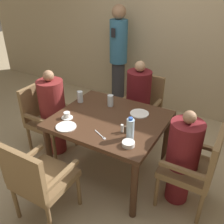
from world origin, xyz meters
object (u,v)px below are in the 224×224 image
at_px(plate_main_right, 66,127).
at_px(water_bottle, 130,129).
at_px(chair_right_side, 196,165).
at_px(bowl_small, 128,144).
at_px(diner_in_right_chair, 182,157).
at_px(teacup_with_saucer, 67,116).
at_px(chair_left_side, 46,115).
at_px(plate_main_left, 139,114).
at_px(diner_in_left_chair, 53,112).
at_px(chair_near_corner, 38,178).
at_px(glass_tall_mid, 80,97).
at_px(chair_far_side, 142,105).
at_px(standing_host, 118,55).
at_px(glass_tall_near, 110,101).
at_px(diner_in_far_chair, 138,102).

bearing_deg(plate_main_right, water_bottle, 13.37).
height_order(chair_right_side, bowl_small, chair_right_side).
xyz_separation_m(diner_in_right_chair, teacup_with_saucer, (-1.23, -0.23, 0.23)).
relative_size(chair_left_side, plate_main_left, 4.30).
xyz_separation_m(diner_in_left_chair, plate_main_right, (0.54, -0.38, 0.17)).
xyz_separation_m(chair_near_corner, plate_main_left, (0.48, 1.13, 0.25)).
relative_size(chair_right_side, bowl_small, 7.65).
distance_m(chair_right_side, chair_near_corner, 1.50).
distance_m(diner_in_right_chair, plate_main_right, 1.21).
distance_m(plate_main_left, glass_tall_mid, 0.76).
bearing_deg(bowl_small, chair_far_side, 107.89).
xyz_separation_m(standing_host, glass_tall_mid, (0.25, -1.43, -0.10)).
bearing_deg(teacup_with_saucer, water_bottle, 0.28).
distance_m(plate_main_right, glass_tall_near, 0.65).
height_order(chair_near_corner, plate_main_right, chair_near_corner).
bearing_deg(teacup_with_saucer, plate_main_left, 36.08).
xyz_separation_m(diner_in_far_chair, glass_tall_mid, (-0.51, -0.60, 0.21)).
height_order(diner_in_far_chair, plate_main_right, diner_in_far_chair).
bearing_deg(water_bottle, chair_near_corner, -131.66).
bearing_deg(diner_in_left_chair, diner_in_far_chair, 42.20).
bearing_deg(diner_in_left_chair, glass_tall_mid, 25.58).
bearing_deg(chair_far_side, water_bottle, -72.28).
distance_m(diner_in_right_chair, glass_tall_near, 1.04).
xyz_separation_m(standing_host, glass_tall_near, (0.63, -1.34, -0.10)).
bearing_deg(glass_tall_near, teacup_with_saucer, -119.05).
height_order(diner_in_left_chair, standing_host, standing_host).
height_order(chair_near_corner, bowl_small, chair_near_corner).
bearing_deg(glass_tall_near, glass_tall_mid, -165.76).
height_order(chair_right_side, diner_in_right_chair, diner_in_right_chair).
relative_size(chair_far_side, water_bottle, 4.00).
xyz_separation_m(diner_in_left_chair, diner_in_far_chair, (0.83, 0.75, 0.02)).
relative_size(standing_host, glass_tall_near, 12.50).
xyz_separation_m(chair_left_side, diner_in_right_chair, (1.80, 0.00, 0.04)).
relative_size(diner_in_right_chair, glass_tall_near, 7.80).
height_order(chair_left_side, chair_near_corner, same).
relative_size(diner_in_left_chair, water_bottle, 5.06).
bearing_deg(chair_near_corner, diner_in_far_chair, 81.90).
xyz_separation_m(chair_left_side, chair_right_side, (1.94, 0.00, 0.00)).
relative_size(diner_in_right_chair, bowl_small, 9.03).
relative_size(diner_in_right_chair, plate_main_left, 5.08).
height_order(diner_in_right_chair, teacup_with_saucer, diner_in_right_chair).
relative_size(chair_near_corner, plate_main_left, 4.30).
xyz_separation_m(diner_in_right_chair, glass_tall_mid, (-1.34, 0.16, 0.27)).
height_order(bowl_small, glass_tall_mid, glass_tall_mid).
relative_size(chair_right_side, plate_main_right, 4.30).
xyz_separation_m(chair_right_side, chair_near_corner, (-1.20, -0.89, 0.00)).
height_order(diner_in_right_chair, chair_near_corner, diner_in_right_chair).
distance_m(standing_host, plate_main_left, 1.69).
bearing_deg(diner_in_left_chair, plate_main_right, -35.43).
bearing_deg(diner_in_far_chair, chair_right_side, -37.90).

